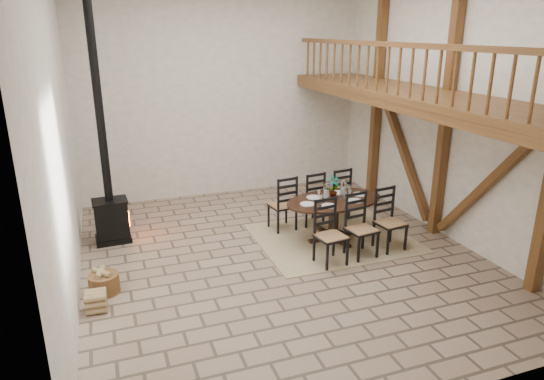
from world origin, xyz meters
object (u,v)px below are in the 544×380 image
object	(u,v)px
log_basket	(104,283)
log_stack	(96,301)
dining_table	(334,218)
wood_stove	(108,187)

from	to	relation	value
log_basket	log_stack	bearing A→B (deg)	-103.83
log_stack	dining_table	bearing A→B (deg)	14.48
wood_stove	log_basket	bearing A→B (deg)	-98.94
log_basket	wood_stove	bearing A→B (deg)	83.57
dining_table	wood_stove	xyz separation A→B (m)	(-4.15, 1.38, 0.69)
wood_stove	log_stack	world-z (taller)	wood_stove
wood_stove	log_stack	xyz separation A→B (m)	(-0.36, -2.54, -0.97)
wood_stove	log_stack	size ratio (longest dim) A/B	15.18
wood_stove	log_basket	xyz separation A→B (m)	(-0.23, -2.02, -0.95)
dining_table	log_basket	bearing A→B (deg)	-179.33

